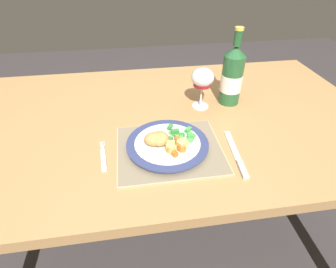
% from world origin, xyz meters
% --- Properties ---
extents(ground_plane, '(6.00, 6.00, 0.00)m').
position_xyz_m(ground_plane, '(0.00, 0.00, 0.00)').
color(ground_plane, '#383333').
extents(dining_table, '(1.51, 0.89, 0.74)m').
position_xyz_m(dining_table, '(0.00, 0.00, 0.66)').
color(dining_table, '#AD7F4C').
rests_on(dining_table, ground).
extents(placemat, '(0.32, 0.27, 0.01)m').
position_xyz_m(placemat, '(-0.03, -0.19, 0.74)').
color(placemat, tan).
rests_on(placemat, dining_table).
extents(dinner_plate, '(0.25, 0.25, 0.02)m').
position_xyz_m(dinner_plate, '(-0.04, -0.18, 0.76)').
color(dinner_plate, silver).
rests_on(dinner_plate, placemat).
extents(breaded_croquettes, '(0.08, 0.07, 0.04)m').
position_xyz_m(breaded_croquettes, '(-0.07, -0.19, 0.79)').
color(breaded_croquettes, tan).
rests_on(breaded_croquettes, dinner_plate).
extents(green_beans_pile, '(0.09, 0.10, 0.02)m').
position_xyz_m(green_beans_pile, '(0.01, -0.16, 0.77)').
color(green_beans_pile, '#4CA84C').
rests_on(green_beans_pile, dinner_plate).
extents(glazed_carrots, '(0.06, 0.08, 0.02)m').
position_xyz_m(glazed_carrots, '(-0.02, -0.22, 0.78)').
color(glazed_carrots, orange).
rests_on(glazed_carrots, dinner_plate).
extents(fork, '(0.03, 0.13, 0.01)m').
position_xyz_m(fork, '(-0.23, -0.20, 0.74)').
color(fork, silver).
rests_on(fork, dining_table).
extents(table_knife, '(0.04, 0.22, 0.01)m').
position_xyz_m(table_knife, '(0.16, -0.25, 0.74)').
color(table_knife, silver).
rests_on(table_knife, dining_table).
extents(wine_glass, '(0.08, 0.08, 0.16)m').
position_xyz_m(wine_glass, '(0.12, 0.05, 0.85)').
color(wine_glass, silver).
rests_on(wine_glass, dining_table).
extents(bottle, '(0.08, 0.08, 0.28)m').
position_xyz_m(bottle, '(0.24, 0.07, 0.85)').
color(bottle, '#23562D').
rests_on(bottle, dining_table).
extents(roast_potatoes, '(0.07, 0.05, 0.03)m').
position_xyz_m(roast_potatoes, '(-0.02, -0.22, 0.78)').
color(roast_potatoes, '#E5BC66').
rests_on(roast_potatoes, dinner_plate).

